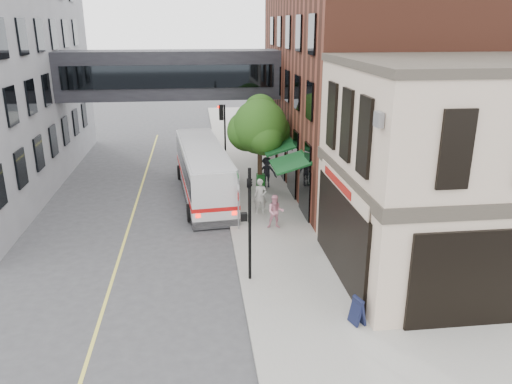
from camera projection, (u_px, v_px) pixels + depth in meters
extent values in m
plane|color=#38383A|center=(245.00, 310.00, 17.67)|extent=(120.00, 120.00, 0.00)
cube|color=gray|center=(254.00, 185.00, 31.04)|extent=(4.00, 60.00, 0.15)
cube|color=#C4AB96|center=(470.00, 175.00, 19.27)|extent=(10.00, 8.00, 8.15)
cube|color=#38332B|center=(471.00, 173.00, 19.24)|extent=(10.12, 8.12, 0.50)
cube|color=#38332B|center=(487.00, 62.00, 17.91)|extent=(10.12, 8.12, 0.30)
cube|color=black|center=(340.00, 234.00, 19.41)|extent=(0.14, 6.40, 3.40)
cube|color=black|center=(339.00, 234.00, 19.40)|extent=(0.04, 5.90, 3.00)
cube|color=maroon|center=(337.00, 182.00, 19.34)|extent=(0.03, 3.60, 0.32)
cube|color=#55271A|center=(381.00, 68.00, 30.67)|extent=(12.00, 18.00, 14.00)
cube|color=#0D391B|center=(274.00, 140.00, 29.99)|extent=(1.80, 13.00, 0.40)
cube|color=black|center=(170.00, 74.00, 32.17)|extent=(14.00, 3.00, 3.00)
cube|color=black|center=(169.00, 77.00, 30.71)|extent=(13.00, 0.08, 1.40)
cube|color=black|center=(171.00, 72.00, 33.62)|extent=(13.00, 0.08, 1.40)
cylinder|color=black|center=(250.00, 225.00, 18.83)|extent=(0.12, 0.12, 4.50)
cube|color=black|center=(244.00, 217.00, 18.69)|extent=(0.25, 0.22, 0.30)
imported|color=black|center=(250.00, 178.00, 18.23)|extent=(0.20, 0.16, 1.00)
cylinder|color=black|center=(225.00, 139.00, 32.93)|extent=(0.12, 0.12, 4.50)
cube|color=black|center=(222.00, 134.00, 32.79)|extent=(0.25, 0.22, 0.30)
cube|color=black|center=(221.00, 112.00, 32.34)|extent=(0.28, 0.28, 1.00)
sphere|color=#FF0C05|center=(219.00, 107.00, 32.21)|extent=(0.18, 0.18, 0.18)
cylinder|color=gray|center=(238.00, 200.00, 23.77)|extent=(0.08, 0.08, 3.00)
cube|color=white|center=(238.00, 186.00, 23.54)|extent=(0.03, 0.75, 0.22)
cube|color=#0C591E|center=(238.00, 175.00, 23.36)|extent=(0.03, 0.70, 0.18)
cube|color=#B20C0C|center=(238.00, 196.00, 23.70)|extent=(0.03, 0.30, 0.40)
cylinder|color=#382619|center=(260.00, 167.00, 29.65)|extent=(0.28, 0.28, 2.80)
sphere|color=#234D14|center=(260.00, 127.00, 28.88)|extent=(3.20, 3.20, 3.20)
sphere|color=#234D14|center=(272.00, 131.00, 29.57)|extent=(2.20, 2.20, 2.20)
sphere|color=#234D14|center=(247.00, 131.00, 29.17)|extent=(2.40, 2.40, 2.40)
sphere|color=#234D14|center=(260.00, 111.00, 29.19)|extent=(2.00, 2.00, 2.00)
cube|color=#D8CC4C|center=(133.00, 214.00, 26.50)|extent=(0.12, 40.00, 0.01)
cube|color=silver|center=(203.00, 170.00, 28.92)|extent=(3.31, 10.90, 2.71)
cube|color=black|center=(203.00, 163.00, 28.77)|extent=(3.35, 10.72, 0.98)
cube|color=#B20C0C|center=(204.00, 178.00, 29.07)|extent=(3.37, 10.92, 0.21)
cylinder|color=black|center=(190.00, 213.00, 25.40)|extent=(0.36, 0.95, 0.93)
cylinder|color=black|center=(235.00, 210.00, 25.87)|extent=(0.36, 0.95, 0.93)
cylinder|color=black|center=(180.00, 172.00, 32.31)|extent=(0.36, 0.95, 0.93)
cylinder|color=black|center=(215.00, 170.00, 32.78)|extent=(0.36, 0.95, 0.93)
imported|color=beige|center=(260.00, 197.00, 25.93)|extent=(0.73, 0.52, 1.87)
imported|color=pink|center=(276.00, 212.00, 24.12)|extent=(0.88, 0.72, 1.67)
imported|color=black|center=(267.00, 172.00, 30.16)|extent=(1.29, 0.85, 1.88)
cube|color=#14571A|center=(261.00, 181.00, 29.98)|extent=(0.47, 0.42, 0.94)
cube|color=black|center=(358.00, 311.00, 16.47)|extent=(0.48, 0.61, 0.94)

